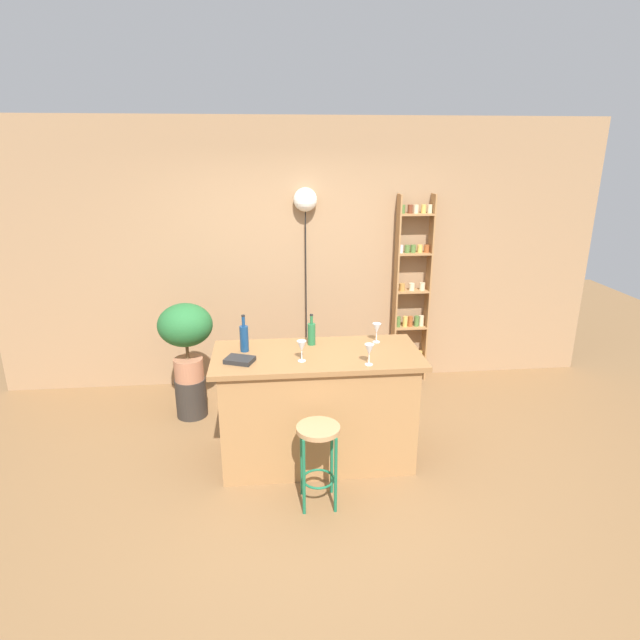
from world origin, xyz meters
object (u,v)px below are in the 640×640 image
wine_glass_right (369,350)px  pendant_globe_light (305,202)px  plant_stool (191,397)px  spice_shelf (412,293)px  wine_glass_center (302,347)px  wine_glass_left (377,329)px  potted_plant (186,332)px  bar_stool (318,447)px  bottle_sauce_amber (244,338)px  cookbook (240,360)px  bottle_wine_red (312,333)px

wine_glass_right → pendant_globe_light: size_ratio=0.08×
plant_stool → pendant_globe_light: (1.18, 0.69, 1.78)m
spice_shelf → wine_glass_center: 2.10m
wine_glass_left → wine_glass_center: same height
potted_plant → wine_glass_right: potted_plant is taller
wine_glass_left → pendant_globe_light: (-0.49, 1.34, 0.91)m
bar_stool → spice_shelf: size_ratio=0.31×
plant_stool → potted_plant: 0.68m
potted_plant → wine_glass_left: 1.80m
spice_shelf → pendant_globe_light: size_ratio=0.97×
bottle_sauce_amber → wine_glass_left: bottle_sauce_amber is taller
bar_stool → cookbook: (-0.55, 0.48, 0.50)m
bar_stool → spice_shelf: 2.48m
potted_plant → wine_glass_center: bearing=-44.5°
wine_glass_left → bottle_sauce_amber: bearing=-175.1°
pendant_globe_light → plant_stool: bearing=-149.7°
bottle_sauce_amber → wine_glass_right: bottle_sauce_amber is taller
spice_shelf → cookbook: bearing=-137.7°
potted_plant → wine_glass_center: potted_plant is taller
wine_glass_left → wine_glass_right: size_ratio=1.00×
potted_plant → wine_glass_right: (1.51, -1.12, 0.20)m
bottle_wine_red → wine_glass_center: 0.36m
bar_stool → potted_plant: bearing=127.1°
bottle_sauce_amber → wine_glass_center: size_ratio=1.85×
spice_shelf → plant_stool: 2.54m
cookbook → plant_stool: bearing=141.2°
bottle_wine_red → wine_glass_center: bottle_wine_red is taller
wine_glass_left → spice_shelf: bearing=63.2°
wine_glass_left → cookbook: (-1.12, -0.32, -0.10)m
wine_glass_left → plant_stool: bearing=158.6°
bottle_sauce_amber → wine_glass_left: 1.09m
bar_stool → wine_glass_left: 1.15m
bar_stool → bottle_wine_red: bearing=88.3°
spice_shelf → pendant_globe_light: pendant_globe_light is taller
bar_stool → plant_stool: bar_stool is taller
bottle_wine_red → cookbook: (-0.58, -0.32, -0.08)m
wine_glass_right → bar_stool: bearing=-141.4°
spice_shelf → bottle_sauce_amber: 2.23m
bottle_wine_red → wine_glass_center: size_ratio=1.60×
bar_stool → wine_glass_right: wine_glass_right is taller
bottle_wine_red → wine_glass_left: bearing=0.1°
plant_stool → pendant_globe_light: pendant_globe_light is taller
wine_glass_center → cookbook: (-0.47, 0.03, -0.10)m
bar_stool → wine_glass_right: 0.80m
wine_glass_right → pendant_globe_light: 2.05m
plant_stool → cookbook: 1.36m
spice_shelf → potted_plant: bearing=-164.5°
bottle_sauce_amber → wine_glass_center: 0.51m
wine_glass_left → wine_glass_center: bearing=-151.9°
bottle_sauce_amber → wine_glass_right: (0.94, -0.37, 0.00)m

